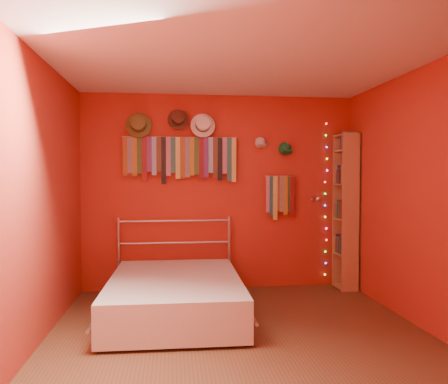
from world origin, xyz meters
name	(u,v)px	position (x,y,z in m)	size (l,w,h in m)	color
ground	(240,337)	(0.00, 0.00, 0.00)	(3.50, 3.50, 0.00)	#53371C
back_wall	(220,192)	(0.00, 1.75, 1.25)	(3.50, 0.02, 2.50)	#AA2F1B
right_wall	(424,198)	(1.75, 0.00, 1.25)	(0.02, 3.50, 2.50)	#AA2F1B
left_wall	(37,200)	(-1.75, 0.00, 1.25)	(0.02, 3.50, 2.50)	#AA2F1B
ceiling	(241,58)	(0.00, 0.00, 2.50)	(3.50, 3.50, 0.02)	white
tie_rack	(181,156)	(-0.50, 1.68, 1.71)	(1.45, 0.03, 0.60)	#B8B8BD
small_tie_rack	(280,195)	(0.79, 1.69, 1.22)	(0.40, 0.03, 0.57)	#B8B8BD
fedora_olive	(138,124)	(-1.02, 1.65, 2.10)	(0.32, 0.18, 0.32)	brown
fedora_brown	(178,119)	(-0.53, 1.66, 2.18)	(0.26, 0.14, 0.26)	#4F291C
fedora_white	(203,124)	(-0.22, 1.65, 2.11)	(0.31, 0.17, 0.31)	white
cap_white	(260,143)	(0.52, 1.70, 1.89)	(0.16, 0.20, 0.16)	silver
cap_green	(285,149)	(0.85, 1.70, 1.82)	(0.17, 0.22, 0.17)	#176834
fairy_lights	(326,200)	(1.41, 1.71, 1.15)	(0.05, 0.02, 2.03)	#FF3333
reading_lamp	(317,199)	(1.23, 1.53, 1.17)	(0.07, 0.28, 0.08)	#B8B8BD
bookshelf	(349,210)	(1.66, 1.53, 1.02)	(0.25, 0.34, 2.00)	#A87A4B
bed	(175,295)	(-0.58, 0.66, 0.22)	(1.45, 1.97, 0.94)	#B8B8BD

